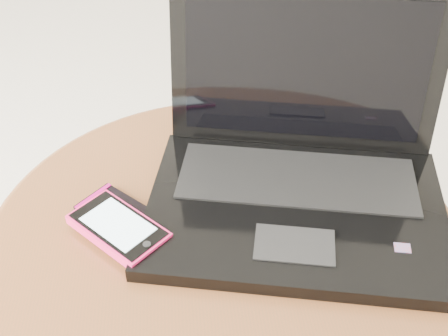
{
  "coord_description": "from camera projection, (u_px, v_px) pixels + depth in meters",
  "views": [
    {
      "loc": [
        -0.12,
        -0.61,
        1.02
      ],
      "look_at": [
        -0.07,
        -0.04,
        0.55
      ],
      "focal_mm": 45.85,
      "sensor_mm": 36.0,
      "label": 1
    }
  ],
  "objects": [
    {
      "name": "table",
      "position": [
        224.0,
        282.0,
        0.8
      ],
      "size": [
        0.62,
        0.62,
        0.49
      ],
      "color": "#52200F",
      "rests_on": "ground"
    },
    {
      "name": "laptop",
      "position": [
        298.0,
        168.0,
        0.76
      ],
      "size": [
        0.44,
        0.38,
        0.25
      ],
      "color": "black",
      "rests_on": "table"
    },
    {
      "name": "phone_black",
      "position": [
        121.0,
        216.0,
        0.75
      ],
      "size": [
        0.13,
        0.12,
        0.01
      ],
      "color": "black",
      "rests_on": "table"
    },
    {
      "name": "phone_pink",
      "position": [
        119.0,
        228.0,
        0.71
      ],
      "size": [
        0.14,
        0.14,
        0.02
      ],
      "color": "#FD2068",
      "rests_on": "phone_black"
    }
  ]
}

